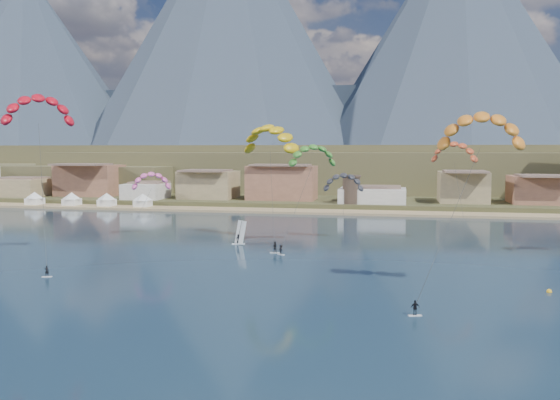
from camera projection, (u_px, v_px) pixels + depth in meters
name	position (u px, v px, depth m)	size (l,w,h in m)	color
ground	(222.00, 315.00, 63.91)	(2400.00, 2400.00, 0.00)	#0E1D32
beach	(331.00, 212.00, 167.38)	(2200.00, 12.00, 0.90)	tan
land	(380.00, 167.00, 610.66)	(2200.00, 900.00, 4.00)	#4B4429
foothills	(406.00, 168.00, 285.66)	(940.00, 210.00, 18.00)	brown
mountain_ridge	(377.00, 60.00, 858.02)	(2060.00, 480.00, 400.00)	#2B3847
town	(215.00, 181.00, 190.27)	(400.00, 24.00, 12.00)	silver
watchtower	(351.00, 189.00, 173.67)	(5.82, 5.82, 8.60)	#47382D
beach_tents	(88.00, 196.00, 182.20)	(43.40, 6.40, 5.00)	white
kitesurfer_red	(38.00, 105.00, 93.36)	(14.62, 16.90, 29.07)	silver
kitesurfer_yellow	(270.00, 135.00, 115.25)	(13.84, 19.71, 25.82)	silver
kitesurfer_orange	(481.00, 126.00, 71.81)	(14.19, 14.98, 25.35)	silver
kitesurfer_green	(312.00, 153.00, 108.29)	(9.96, 14.19, 20.73)	silver
distant_kite_pink	(151.00, 178.00, 120.73)	(8.84, 7.23, 15.42)	#262626
distant_kite_dark	(344.00, 179.00, 116.66)	(8.65, 6.02, 15.36)	#262626
distant_kite_orange	(454.00, 149.00, 112.78)	(9.76, 6.84, 21.17)	#262626
windsurfer	(239.00, 237.00, 111.93)	(2.64, 2.90, 4.52)	silver
buoy	(549.00, 291.00, 74.22)	(0.65, 0.65, 0.65)	yellow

